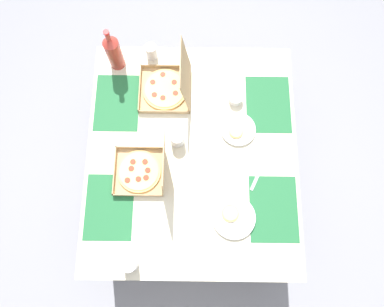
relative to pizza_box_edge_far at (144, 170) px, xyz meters
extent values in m
plane|color=gray|center=(-0.11, 0.26, -0.79)|extent=(6.00, 6.00, 0.00)
cylinder|color=#3F3328|center=(-0.73, -0.28, -0.43)|extent=(0.07, 0.07, 0.71)
cylinder|color=#3F3328|center=(0.51, -0.28, -0.43)|extent=(0.07, 0.07, 0.71)
cylinder|color=#3F3328|center=(-0.73, 0.79, -0.43)|extent=(0.07, 0.07, 0.71)
cylinder|color=#3F3328|center=(0.51, 0.79, -0.43)|extent=(0.07, 0.07, 0.71)
cube|color=beige|center=(-0.11, 0.26, -0.06)|extent=(1.36, 1.19, 0.03)
cube|color=#236638|center=(-0.42, -0.19, -0.05)|extent=(0.36, 0.26, 0.00)
cube|color=#236638|center=(0.20, -0.19, -0.05)|extent=(0.36, 0.26, 0.00)
cube|color=#236638|center=(-0.42, 0.70, -0.05)|extent=(0.36, 0.26, 0.00)
cube|color=#236638|center=(0.20, 0.70, -0.05)|extent=(0.36, 0.26, 0.00)
cube|color=tan|center=(0.00, -0.03, -0.04)|extent=(0.28, 0.28, 0.01)
cube|color=tan|center=(-0.13, -0.03, -0.03)|extent=(0.01, 0.28, 0.03)
cube|color=tan|center=(0.13, -0.03, -0.03)|extent=(0.01, 0.28, 0.03)
cube|color=tan|center=(0.00, -0.17, -0.03)|extent=(0.28, 0.01, 0.03)
cube|color=tan|center=(0.00, 0.10, -0.03)|extent=(0.28, 0.01, 0.03)
cylinder|color=#E0B76B|center=(0.00, -0.03, -0.04)|extent=(0.24, 0.24, 0.01)
cylinder|color=#EFD67F|center=(0.00, -0.03, -0.03)|extent=(0.22, 0.22, 0.00)
cylinder|color=red|center=(0.05, -0.03, -0.02)|extent=(0.03, 0.03, 0.00)
cylinder|color=red|center=(0.04, 0.01, -0.02)|extent=(0.03, 0.03, 0.00)
cylinder|color=red|center=(0.00, 0.02, -0.02)|extent=(0.03, 0.03, 0.00)
cylinder|color=red|center=(-0.05, 0.00, -0.02)|extent=(0.03, 0.03, 0.00)
cylinder|color=red|center=(-0.05, -0.07, -0.02)|extent=(0.03, 0.03, 0.00)
cylinder|color=red|center=(-0.01, -0.08, -0.02)|extent=(0.03, 0.03, 0.00)
cylinder|color=red|center=(0.05, -0.09, -0.02)|extent=(0.03, 0.03, 0.00)
cube|color=tan|center=(0.00, 0.11, 0.13)|extent=(0.28, 0.02, 0.28)
cube|color=tan|center=(-0.50, 0.09, -0.04)|extent=(0.30, 0.30, 0.01)
cube|color=tan|center=(-0.65, 0.09, -0.03)|extent=(0.01, 0.30, 0.03)
cube|color=tan|center=(-0.35, 0.09, -0.03)|extent=(0.01, 0.30, 0.03)
cube|color=tan|center=(-0.50, -0.05, -0.03)|extent=(0.30, 0.01, 0.03)
cube|color=tan|center=(-0.50, 0.24, -0.03)|extent=(0.30, 0.01, 0.03)
cylinder|color=#E0B76B|center=(-0.50, 0.09, -0.04)|extent=(0.27, 0.27, 0.01)
cylinder|color=#EFD67F|center=(-0.50, 0.09, -0.03)|extent=(0.24, 0.24, 0.00)
cylinder|color=red|center=(-0.44, 0.08, -0.02)|extent=(0.03, 0.03, 0.00)
cylinder|color=red|center=(-0.47, 0.16, -0.02)|extent=(0.03, 0.03, 0.00)
cylinder|color=red|center=(-0.54, 0.15, -0.02)|extent=(0.03, 0.03, 0.00)
cylinder|color=red|center=(-0.59, 0.08, -0.02)|extent=(0.03, 0.03, 0.00)
cylinder|color=red|center=(-0.54, 0.02, -0.02)|extent=(0.03, 0.03, 0.00)
cylinder|color=red|center=(-0.46, 0.03, -0.02)|extent=(0.03, 0.03, 0.00)
cube|color=tan|center=(-0.50, 0.22, 0.14)|extent=(0.30, 0.06, 0.30)
cylinder|color=white|center=(-0.25, 0.52, -0.04)|extent=(0.19, 0.19, 0.01)
cylinder|color=white|center=(-0.25, 0.52, -0.03)|extent=(0.20, 0.20, 0.01)
cylinder|color=#E0B76B|center=(-0.24, 0.51, -0.03)|extent=(0.08, 0.08, 0.01)
cylinder|color=#EFD67F|center=(-0.24, 0.51, -0.02)|extent=(0.07, 0.07, 0.00)
cylinder|color=white|center=(0.25, 0.49, -0.04)|extent=(0.22, 0.22, 0.01)
cylinder|color=white|center=(0.25, 0.49, -0.03)|extent=(0.23, 0.23, 0.01)
cylinder|color=#E0B76B|center=(0.23, 0.47, -0.03)|extent=(0.09, 0.09, 0.01)
cylinder|color=#EFD67F|center=(0.23, 0.47, -0.02)|extent=(0.08, 0.08, 0.00)
cylinder|color=#B2382D|center=(-0.68, -0.20, 0.06)|extent=(0.09, 0.09, 0.22)
cone|color=#B2382D|center=(-0.68, -0.20, 0.19)|extent=(0.09, 0.09, 0.04)
cylinder|color=#B2382D|center=(-0.68, -0.20, 0.24)|extent=(0.03, 0.03, 0.06)
cylinder|color=red|center=(-0.68, -0.20, 0.27)|extent=(0.03, 0.03, 0.01)
cylinder|color=silver|center=(-0.18, 0.18, 0.00)|extent=(0.08, 0.08, 0.09)
cylinder|color=silver|center=(-0.73, 0.01, 0.01)|extent=(0.07, 0.07, 0.11)
cylinder|color=silver|center=(0.49, -0.05, 0.00)|extent=(0.08, 0.08, 0.09)
cylinder|color=white|center=(-0.44, 0.51, -0.03)|extent=(0.08, 0.08, 0.05)
cube|color=#B7B7BC|center=(0.00, 0.63, -0.05)|extent=(0.20, 0.11, 0.00)
cube|color=#B7B7BC|center=(0.37, 0.24, -0.05)|extent=(0.19, 0.03, 0.00)
camera|label=1|loc=(0.44, 0.27, 1.88)|focal=33.16mm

